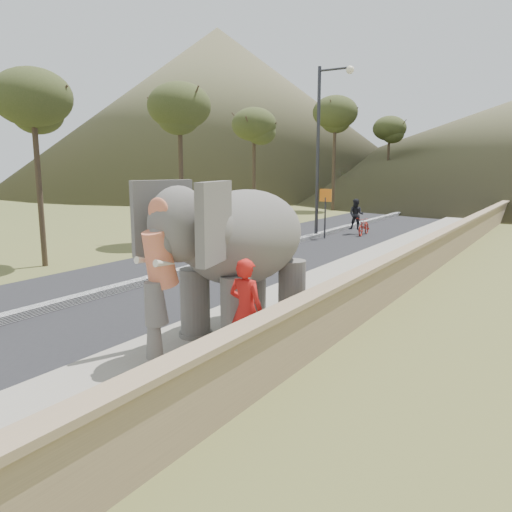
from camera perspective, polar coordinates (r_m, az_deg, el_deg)
The scene contains 10 objects.
ground at distance 7.30m, azimuth -26.02°, elevation -19.63°, with size 160.00×160.00×0.00m, color olive.
road at distance 17.21m, azimuth -6.08°, elevation -1.45°, with size 7.00×120.00×0.03m, color black.
median at distance 17.19m, azimuth -6.09°, elevation -1.14°, with size 0.35×120.00×0.22m, color black.
walkway at distance 14.66m, azimuth 9.38°, elevation -3.37°, with size 3.00×120.00×0.15m, color #9E9687.
parapet at distance 14.01m, azimuth 15.65°, elevation -2.27°, with size 0.30×120.00×1.10m, color tan.
lamppost at distance 24.25m, azimuth 7.80°, elevation 13.47°, with size 1.76×0.36×8.00m.
signboard at distance 24.13m, azimuth 7.93°, elevation 5.80°, with size 0.60×0.08×2.40m.
hill_left at distance 73.02m, azimuth -4.33°, elevation 16.22°, with size 60.00×60.00×22.00m, color brown.
elephant_and_man at distance 10.13m, azimuth -1.22°, elevation -0.20°, with size 2.49×4.36×3.05m.
motorcyclist at distance 25.88m, azimuth 11.87°, elevation 3.91°, with size 1.24×1.79×1.83m.
Camera 1 is at (5.58, -3.11, 3.52)m, focal length 35.00 mm.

